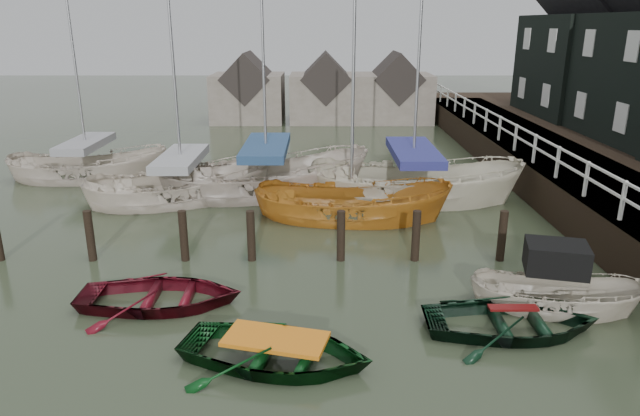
{
  "coord_description": "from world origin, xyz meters",
  "views": [
    {
      "loc": [
        0.65,
        -11.21,
        6.1
      ],
      "look_at": [
        0.64,
        3.25,
        1.4
      ],
      "focal_mm": 32.0,
      "sensor_mm": 36.0,
      "label": 1
    }
  ],
  "objects_px": {
    "motorboat": "(553,304)",
    "sailboat_d": "(411,198)",
    "rowboat_green": "(276,363)",
    "rowboat_red": "(161,305)",
    "rowboat_dkgreen": "(510,331)",
    "sailboat_e": "(90,178)",
    "sailboat_a": "(184,199)",
    "sailboat_c": "(351,218)",
    "sailboat_b": "(267,193)"
  },
  "relations": [
    {
      "from": "motorboat",
      "to": "sailboat_d",
      "type": "height_order",
      "value": "sailboat_d"
    },
    {
      "from": "rowboat_green",
      "to": "sailboat_d",
      "type": "bearing_deg",
      "value": -7.29
    },
    {
      "from": "rowboat_red",
      "to": "motorboat",
      "type": "distance_m",
      "value": 8.83
    },
    {
      "from": "rowboat_dkgreen",
      "to": "sailboat_d",
      "type": "bearing_deg",
      "value": 5.09
    },
    {
      "from": "motorboat",
      "to": "rowboat_dkgreen",
      "type": "bearing_deg",
      "value": 141.48
    },
    {
      "from": "rowboat_dkgreen",
      "to": "sailboat_e",
      "type": "distance_m",
      "value": 18.1
    },
    {
      "from": "rowboat_red",
      "to": "rowboat_green",
      "type": "relative_size",
      "value": 0.99
    },
    {
      "from": "motorboat",
      "to": "sailboat_a",
      "type": "xyz_separation_m",
      "value": [
        -10.15,
        8.2,
        -0.06
      ]
    },
    {
      "from": "motorboat",
      "to": "sailboat_e",
      "type": "xyz_separation_m",
      "value": [
        -14.68,
        11.16,
        -0.06
      ]
    },
    {
      "from": "sailboat_c",
      "to": "sailboat_e",
      "type": "relative_size",
      "value": 1.11
    },
    {
      "from": "sailboat_b",
      "to": "sailboat_c",
      "type": "relative_size",
      "value": 1.16
    },
    {
      "from": "rowboat_red",
      "to": "sailboat_c",
      "type": "relative_size",
      "value": 0.33
    },
    {
      "from": "rowboat_green",
      "to": "sailboat_d",
      "type": "relative_size",
      "value": 0.32
    },
    {
      "from": "rowboat_green",
      "to": "rowboat_red",
      "type": "bearing_deg",
      "value": 64.73
    },
    {
      "from": "rowboat_dkgreen",
      "to": "sailboat_a",
      "type": "height_order",
      "value": "sailboat_a"
    },
    {
      "from": "sailboat_e",
      "to": "sailboat_c",
      "type": "bearing_deg",
      "value": -119.78
    },
    {
      "from": "sailboat_c",
      "to": "rowboat_dkgreen",
      "type": "bearing_deg",
      "value": -150.89
    },
    {
      "from": "sailboat_a",
      "to": "sailboat_e",
      "type": "xyz_separation_m",
      "value": [
        -4.54,
        2.96,
        -0.0
      ]
    },
    {
      "from": "rowboat_red",
      "to": "sailboat_d",
      "type": "bearing_deg",
      "value": -41.69
    },
    {
      "from": "rowboat_dkgreen",
      "to": "motorboat",
      "type": "distance_m",
      "value": 1.59
    },
    {
      "from": "sailboat_d",
      "to": "rowboat_dkgreen",
      "type": "bearing_deg",
      "value": -167.26
    },
    {
      "from": "rowboat_green",
      "to": "sailboat_d",
      "type": "height_order",
      "value": "sailboat_d"
    },
    {
      "from": "sailboat_c",
      "to": "motorboat",
      "type": "bearing_deg",
      "value": -139.19
    },
    {
      "from": "sailboat_b",
      "to": "rowboat_green",
      "type": "bearing_deg",
      "value": 172.73
    },
    {
      "from": "motorboat",
      "to": "sailboat_e",
      "type": "distance_m",
      "value": 18.45
    },
    {
      "from": "rowboat_green",
      "to": "sailboat_d",
      "type": "distance_m",
      "value": 11.25
    },
    {
      "from": "rowboat_dkgreen",
      "to": "sailboat_a",
      "type": "xyz_separation_m",
      "value": [
        -8.89,
        9.17,
        0.06
      ]
    },
    {
      "from": "sailboat_c",
      "to": "sailboat_e",
      "type": "distance_m",
      "value": 11.58
    },
    {
      "from": "rowboat_green",
      "to": "sailboat_e",
      "type": "relative_size",
      "value": 0.37
    },
    {
      "from": "sailboat_a",
      "to": "sailboat_d",
      "type": "height_order",
      "value": "sailboat_a"
    },
    {
      "from": "sailboat_b",
      "to": "sailboat_a",
      "type": "bearing_deg",
      "value": 92.11
    },
    {
      "from": "sailboat_a",
      "to": "sailboat_b",
      "type": "xyz_separation_m",
      "value": [
        2.95,
        0.81,
        -0.0
      ]
    },
    {
      "from": "rowboat_red",
      "to": "rowboat_dkgreen",
      "type": "distance_m",
      "value": 7.66
    },
    {
      "from": "rowboat_red",
      "to": "motorboat",
      "type": "xyz_separation_m",
      "value": [
        8.83,
        -0.19,
        0.12
      ]
    },
    {
      "from": "rowboat_red",
      "to": "rowboat_dkgreen",
      "type": "xyz_separation_m",
      "value": [
        7.58,
        -1.16,
        0.0
      ]
    },
    {
      "from": "sailboat_d",
      "to": "sailboat_c",
      "type": "bearing_deg",
      "value": 141.0
    },
    {
      "from": "motorboat",
      "to": "rowboat_red",
      "type": "bearing_deg",
      "value": 102.58
    },
    {
      "from": "rowboat_green",
      "to": "motorboat",
      "type": "height_order",
      "value": "motorboat"
    },
    {
      "from": "sailboat_b",
      "to": "sailboat_c",
      "type": "xyz_separation_m",
      "value": [
        2.99,
        -2.77,
        -0.05
      ]
    },
    {
      "from": "rowboat_green",
      "to": "motorboat",
      "type": "distance_m",
      "value": 6.41
    },
    {
      "from": "rowboat_dkgreen",
      "to": "sailboat_d",
      "type": "height_order",
      "value": "sailboat_d"
    },
    {
      "from": "rowboat_green",
      "to": "sailboat_b",
      "type": "distance_m",
      "value": 11.18
    },
    {
      "from": "rowboat_green",
      "to": "sailboat_a",
      "type": "xyz_separation_m",
      "value": [
        -4.1,
        10.32,
        0.06
      ]
    },
    {
      "from": "rowboat_green",
      "to": "sailboat_a",
      "type": "relative_size",
      "value": 0.32
    },
    {
      "from": "motorboat",
      "to": "sailboat_d",
      "type": "relative_size",
      "value": 0.34
    },
    {
      "from": "rowboat_green",
      "to": "sailboat_e",
      "type": "bearing_deg",
      "value": 47.38
    },
    {
      "from": "sailboat_a",
      "to": "sailboat_d",
      "type": "distance_m",
      "value": 8.25
    },
    {
      "from": "sailboat_a",
      "to": "motorboat",
      "type": "bearing_deg",
      "value": -150.93
    },
    {
      "from": "rowboat_red",
      "to": "sailboat_b",
      "type": "xyz_separation_m",
      "value": [
        1.63,
        8.82,
        0.06
      ]
    },
    {
      "from": "rowboat_red",
      "to": "sailboat_a",
      "type": "bearing_deg",
      "value": 8.03
    }
  ]
}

